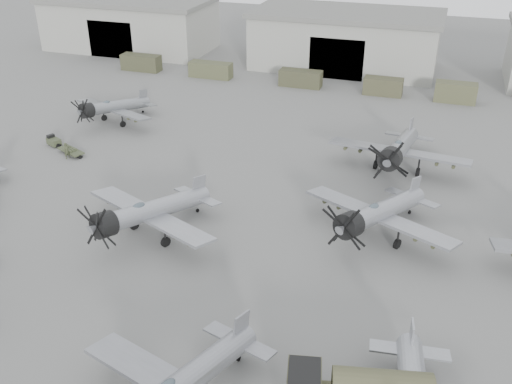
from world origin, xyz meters
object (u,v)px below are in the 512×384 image
(aircraft_far_0, at_px, (111,107))
(ground_crew, at_px, (67,151))
(tug_trailer, at_px, (60,145))
(aircraft_mid_2, at_px, (377,214))
(aircraft_mid_1, at_px, (146,213))
(aircraft_far_1, at_px, (399,149))

(aircraft_far_0, height_order, ground_crew, aircraft_far_0)
(tug_trailer, bearing_deg, ground_crew, -16.95)
(aircraft_mid_2, distance_m, tug_trailer, 36.18)
(aircraft_far_0, distance_m, ground_crew, 10.41)
(aircraft_mid_1, height_order, aircraft_mid_2, aircraft_mid_2)
(aircraft_mid_2, height_order, tug_trailer, aircraft_mid_2)
(aircraft_far_1, relative_size, tug_trailer, 2.41)
(tug_trailer, relative_size, ground_crew, 3.28)
(aircraft_mid_2, distance_m, aircraft_far_0, 37.36)
(aircraft_far_0, bearing_deg, aircraft_mid_2, -5.62)
(aircraft_mid_2, distance_m, aircraft_far_1, 13.11)
(aircraft_far_1, height_order, ground_crew, aircraft_far_1)
(aircraft_mid_2, bearing_deg, ground_crew, -164.74)
(aircraft_mid_1, bearing_deg, aircraft_far_0, 149.57)
(aircraft_mid_2, height_order, aircraft_far_1, aircraft_far_1)
(aircraft_far_0, bearing_deg, tug_trailer, -80.71)
(aircraft_mid_2, relative_size, ground_crew, 7.27)
(aircraft_far_1, bearing_deg, tug_trailer, -165.08)
(aircraft_far_0, xyz_separation_m, ground_crew, (0.76, -10.31, -1.20))
(tug_trailer, distance_m, ground_crew, 3.00)
(aircraft_mid_2, bearing_deg, tug_trailer, -167.17)
(aircraft_far_0, xyz_separation_m, tug_trailer, (-1.49, -8.39, -1.65))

